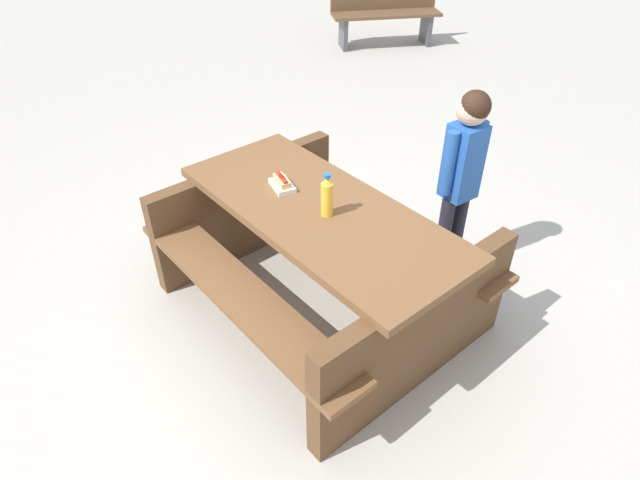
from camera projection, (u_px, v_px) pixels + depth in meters
The scene contains 6 objects.
ground_plane at pixel (320, 305), 3.45m from camera, with size 30.00×30.00×0.00m, color #B7B2A8.
picnic_table at pixel (320, 251), 3.19m from camera, with size 2.10×1.81×0.75m.
soda_bottle at pixel (327, 196), 2.88m from camera, with size 0.07×0.07×0.25m.
hotdog_tray at pixel (282, 183), 3.15m from camera, with size 0.18×0.11×0.08m.
child_in_coat at pixel (463, 162), 3.29m from camera, with size 0.21×0.31×1.27m.
park_bench_near at pixel (385, 11), 7.46m from camera, with size 0.79×1.55×0.85m.
Camera 1 is at (-2.26, 1.07, 2.42)m, focal length 30.22 mm.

